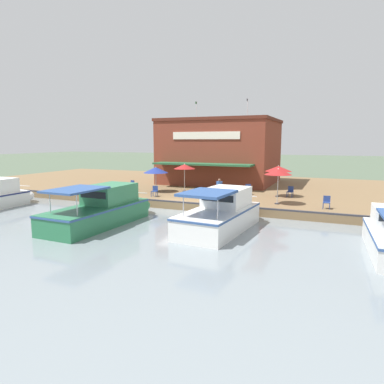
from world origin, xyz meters
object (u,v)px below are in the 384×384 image
at_px(patio_umbrella_near_quay_edge, 278,172).
at_px(tree_upstream_bank, 230,138).
at_px(patio_umbrella_mid_patio_right, 156,170).
at_px(patio_umbrella_back_row, 184,167).
at_px(cafe_chair_under_first_umbrella, 248,189).
at_px(motorboat_far_downstream, 224,213).
at_px(cafe_chair_far_corner_seat, 290,191).
at_px(cafe_chair_beside_entrance, 132,184).
at_px(motorboat_outer_channel, 107,209).
at_px(cafe_chair_mid_patio, 155,191).
at_px(waterfront_restaurant, 221,151).
at_px(person_near_entrance, 219,187).
at_px(patio_umbrella_by_entrance, 278,169).
at_px(cafe_chair_facing_river, 327,202).

height_order(patio_umbrella_near_quay_edge, tree_upstream_bank, tree_upstream_bank).
bearing_deg(patio_umbrella_mid_patio_right, patio_umbrella_back_row, 117.18).
distance_m(cafe_chair_under_first_umbrella, motorboat_far_downstream, 9.57).
bearing_deg(cafe_chair_far_corner_seat, cafe_chair_beside_entrance, -84.27).
xyz_separation_m(cafe_chair_far_corner_seat, motorboat_outer_channel, (11.15, -9.46, -0.13)).
bearing_deg(cafe_chair_under_first_umbrella, cafe_chair_mid_patio, -59.02).
relative_size(cafe_chair_far_corner_seat, cafe_chair_beside_entrance, 1.00).
distance_m(waterfront_restaurant, motorboat_far_downstream, 17.97).
relative_size(patio_umbrella_near_quay_edge, person_near_entrance, 1.57).
xyz_separation_m(patio_umbrella_mid_patio_right, patio_umbrella_by_entrance, (-1.50, 10.31, 0.32)).
xyz_separation_m(patio_umbrella_near_quay_edge, cafe_chair_far_corner_seat, (-3.59, 0.44, -1.81)).
height_order(patio_umbrella_by_entrance, cafe_chair_far_corner_seat, patio_umbrella_by_entrance).
bearing_deg(patio_umbrella_by_entrance, cafe_chair_beside_entrance, -84.83).
bearing_deg(motorboat_far_downstream, patio_umbrella_near_quay_edge, 161.27).
relative_size(waterfront_restaurant, cafe_chair_under_first_umbrella, 13.48).
height_order(cafe_chair_mid_patio, motorboat_outer_channel, motorboat_outer_channel).
distance_m(motorboat_far_downstream, tree_upstream_bank, 21.43).
bearing_deg(patio_umbrella_near_quay_edge, cafe_chair_mid_patio, -87.33).
bearing_deg(waterfront_restaurant, motorboat_far_downstream, 19.18).
bearing_deg(waterfront_restaurant, patio_umbrella_near_quay_edge, 36.05).
bearing_deg(person_near_entrance, cafe_chair_under_first_umbrella, 158.77).
bearing_deg(patio_umbrella_near_quay_edge, motorboat_outer_channel, -50.06).
height_order(cafe_chair_far_corner_seat, person_near_entrance, person_near_entrance).
distance_m(patio_umbrella_mid_patio_right, patio_umbrella_back_row, 2.54).
relative_size(cafe_chair_far_corner_seat, person_near_entrance, 0.53).
bearing_deg(cafe_chair_far_corner_seat, patio_umbrella_mid_patio_right, -81.28).
height_order(patio_umbrella_back_row, cafe_chair_mid_patio, patio_umbrella_back_row).
distance_m(cafe_chair_beside_entrance, motorboat_outer_channel, 10.75).
distance_m(patio_umbrella_by_entrance, patio_umbrella_near_quay_edge, 3.41).
bearing_deg(cafe_chair_mid_patio, patio_umbrella_back_row, 162.86).
bearing_deg(patio_umbrella_by_entrance, motorboat_outer_channel, -37.90).
bearing_deg(patio_umbrella_back_row, motorboat_outer_channel, -2.37).
bearing_deg(patio_umbrella_back_row, patio_umbrella_near_quay_edge, 70.66).
bearing_deg(cafe_chair_beside_entrance, cafe_chair_far_corner_seat, 95.73).
distance_m(patio_umbrella_by_entrance, motorboat_far_downstream, 9.64).
bearing_deg(patio_umbrella_mid_patio_right, person_near_entrance, 74.39).
relative_size(cafe_chair_mid_patio, person_near_entrance, 0.53).
relative_size(patio_umbrella_mid_patio_right, patio_umbrella_near_quay_edge, 0.87).
bearing_deg(motorboat_far_downstream, motorboat_outer_channel, -77.14).
distance_m(patio_umbrella_back_row, patio_umbrella_near_quay_edge, 9.10).
bearing_deg(patio_umbrella_mid_patio_right, waterfront_restaurant, 161.43).
bearing_deg(patio_umbrella_near_quay_edge, tree_upstream_bank, -151.05).
height_order(cafe_chair_under_first_umbrella, tree_upstream_bank, tree_upstream_bank).
height_order(cafe_chair_far_corner_seat, cafe_chair_mid_patio, same).
bearing_deg(motorboat_outer_channel, motorboat_far_downstream, 102.86).
relative_size(patio_umbrella_by_entrance, cafe_chair_facing_river, 2.95).
bearing_deg(patio_umbrella_back_row, person_near_entrance, 55.07).
xyz_separation_m(cafe_chair_under_first_umbrella, motorboat_far_downstream, (9.52, 0.96, -0.12)).
distance_m(person_near_entrance, tree_upstream_bank, 15.04).
height_order(person_near_entrance, tree_upstream_bank, tree_upstream_bank).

